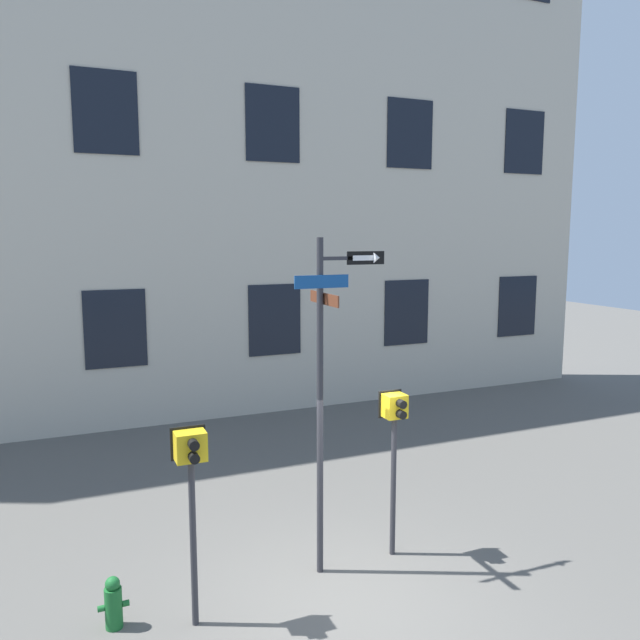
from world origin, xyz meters
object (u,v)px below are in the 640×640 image
(pedestrian_signal_right, at_px, (394,429))
(street_sign_pole, at_px, (325,379))
(pedestrian_signal_left, at_px, (191,471))
(fire_hydrant, at_px, (113,603))

(pedestrian_signal_right, bearing_deg, street_sign_pole, -178.82)
(pedestrian_signal_left, bearing_deg, pedestrian_signal_right, 9.88)
(pedestrian_signal_left, distance_m, fire_hydrant, 1.91)
(street_sign_pole, bearing_deg, pedestrian_signal_right, 1.18)
(street_sign_pole, relative_size, pedestrian_signal_left, 1.90)
(street_sign_pole, height_order, fire_hydrant, street_sign_pole)
(pedestrian_signal_right, distance_m, fire_hydrant, 4.29)
(pedestrian_signal_right, bearing_deg, pedestrian_signal_left, -170.12)
(pedestrian_signal_left, height_order, pedestrian_signal_right, pedestrian_signal_right)
(street_sign_pole, height_order, pedestrian_signal_left, street_sign_pole)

